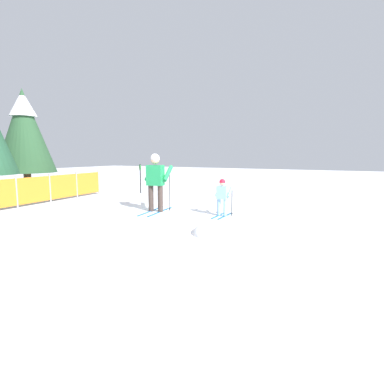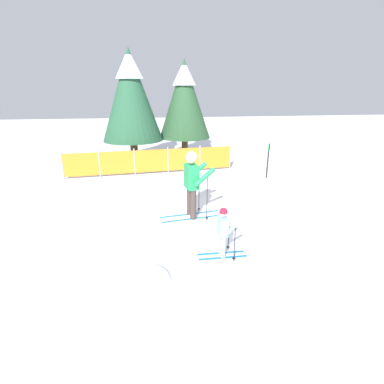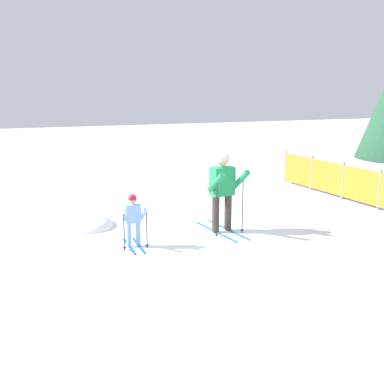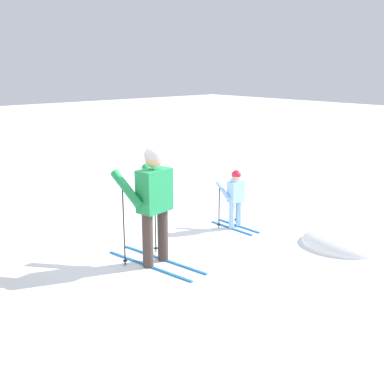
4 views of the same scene
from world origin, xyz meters
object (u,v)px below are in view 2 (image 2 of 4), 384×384
object	(u,v)px
skier_child	(224,228)
conifer_near	(131,94)
conifer_far	(184,98)
safety_fence	(152,161)
trail_marker	(268,157)
skier_adult	(192,179)

from	to	relation	value
skier_child	conifer_near	size ratio (longest dim) A/B	0.22
skier_child	conifer_near	world-z (taller)	conifer_near
conifer_far	conifer_near	bearing A→B (deg)	-159.10
safety_fence	trail_marker	xyz separation A→B (m)	(4.47, -1.27, 0.30)
conifer_far	trail_marker	xyz separation A→B (m)	(2.73, -4.30, -2.07)
skier_child	conifer_near	bearing A→B (deg)	103.84
safety_fence	trail_marker	size ratio (longest dim) A/B	5.04
conifer_near	trail_marker	distance (m)	6.62
conifer_far	trail_marker	bearing A→B (deg)	-57.61
skier_child	conifer_near	distance (m)	9.37
trail_marker	safety_fence	bearing A→B (deg)	164.20
skier_adult	trail_marker	xyz separation A→B (m)	(3.45, 3.32, -0.25)
skier_adult	skier_child	distance (m)	2.19
safety_fence	skier_adult	bearing A→B (deg)	-77.44
safety_fence	trail_marker	distance (m)	4.66
skier_child	safety_fence	size ratio (longest dim) A/B	0.16
skier_child	conifer_far	distance (m)	10.01
safety_fence	conifer_near	bearing A→B (deg)	110.30
skier_child	skier_adult	bearing A→B (deg)	99.24
skier_adult	conifer_near	size ratio (longest dim) A/B	0.36
conifer_near	trail_marker	xyz separation A→B (m)	(5.24, -3.35, -2.28)
skier_adult	safety_fence	bearing A→B (deg)	93.91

